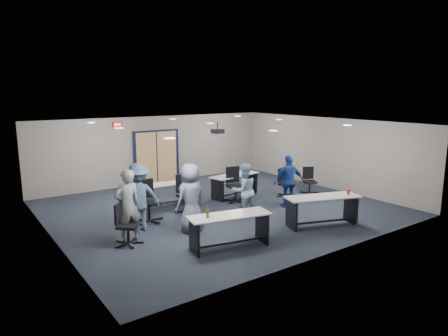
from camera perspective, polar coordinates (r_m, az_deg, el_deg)
floor at (r=12.86m, az=-0.73°, el=-5.69°), size 10.00×10.00×0.00m
back_wall at (r=16.41m, az=-9.68°, el=2.60°), size 10.00×0.04×2.70m
front_wall at (r=9.28m, az=15.21°, el=-3.96°), size 10.00×0.04×2.70m
left_wall at (r=10.62m, az=-23.62°, el=-2.65°), size 0.04×9.00×2.70m
right_wall at (r=15.88m, az=14.32°, el=2.14°), size 0.04×9.00×2.70m
ceiling at (r=12.37m, az=-0.76°, el=6.39°), size 10.00×9.00×0.04m
double_door at (r=16.42m, az=-9.59°, el=1.55°), size 2.00×0.07×2.20m
exit_sign at (r=15.62m, az=-15.04°, el=6.03°), size 0.32×0.07×0.18m
ceiling_projector at (r=12.97m, az=-0.91°, el=5.29°), size 0.35×0.32×0.37m
ceiling_can_lights at (r=12.58m, az=-1.41°, el=6.33°), size 6.24×5.74×0.02m
table_front_left at (r=9.54m, az=0.72°, el=-8.12°), size 2.08×1.05×1.11m
table_front_right at (r=11.37m, az=13.87°, el=-5.22°), size 2.18×1.33×0.97m
table_back_left at (r=13.03m, az=-8.82°, el=-3.27°), size 1.87×0.71×0.75m
table_back_right at (r=14.14m, az=1.56°, el=-1.92°), size 2.02×0.96×0.79m
chair_back_a at (r=11.55m, az=-10.72°, el=-4.71°), size 0.79×0.79×1.20m
chair_back_b at (r=12.20m, az=-5.19°, el=-3.75°), size 0.81×0.81×1.19m
chair_back_c at (r=13.42m, az=1.68°, el=-2.42°), size 0.86×0.86×1.16m
chair_back_d at (r=14.26m, az=8.87°, el=-2.08°), size 0.81×0.81×1.00m
chair_loose_left at (r=9.98m, az=-13.57°, el=-7.80°), size 0.92×0.92×1.04m
chair_loose_right at (r=14.78m, az=12.16°, el=-1.80°), size 0.82×0.82×0.97m
person_gray at (r=10.10m, az=-13.65°, el=-5.24°), size 0.69×0.47×1.83m
person_plaid at (r=10.58m, az=-4.78°, el=-4.24°), size 0.98×0.73×1.83m
person_lightblue at (r=11.73m, az=2.87°, el=-3.23°), size 0.87×0.72×1.62m
person_navy at (r=12.91m, az=9.24°, el=-1.89°), size 1.07×0.74×1.69m
person_back at (r=10.80m, az=-12.11°, el=-4.12°), size 1.23×0.77×1.83m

